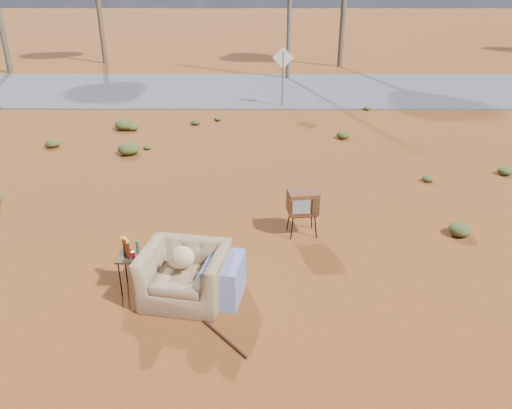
{
  "coord_description": "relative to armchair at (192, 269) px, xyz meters",
  "views": [
    {
      "loc": [
        0.61,
        -6.72,
        4.6
      ],
      "look_at": [
        0.57,
        1.46,
        0.8
      ],
      "focal_mm": 35.0,
      "sensor_mm": 36.0,
      "label": 1
    }
  ],
  "objects": [
    {
      "name": "tv_unit",
      "position": [
        1.85,
        2.09,
        0.15
      ],
      "size": [
        0.61,
        0.52,
        0.9
      ],
      "rotation": [
        0.0,
        0.0,
        0.13
      ],
      "color": "black",
      "rests_on": "ground"
    },
    {
      "name": "rusty_bar",
      "position": [
        0.36,
        -0.78,
        -0.5
      ],
      "size": [
        1.05,
        1.24,
        0.04
      ],
      "primitive_type": "cylinder",
      "rotation": [
        0.0,
        1.57,
        -0.87
      ],
      "color": "#472413",
      "rests_on": "ground"
    },
    {
      "name": "side_table",
      "position": [
        -0.99,
        0.24,
        0.12
      ],
      "size": [
        0.43,
        0.43,
        0.88
      ],
      "rotation": [
        0.0,
        0.0,
        -0.01
      ],
      "color": "#3C2916",
      "rests_on": "ground"
    },
    {
      "name": "armchair",
      "position": [
        0.0,
        0.0,
        0.0
      ],
      "size": [
        1.63,
        1.03,
        1.11
      ],
      "rotation": [
        0.0,
        0.0,
        -0.17
      ],
      "color": "#937450",
      "rests_on": "ground"
    },
    {
      "name": "highway",
      "position": [
        0.4,
        15.26,
        -0.5
      ],
      "size": [
        140.0,
        7.0,
        0.04
      ],
      "primitive_type": "cube",
      "color": "#565659",
      "rests_on": "ground"
    },
    {
      "name": "scrub_patch",
      "position": [
        -0.42,
        4.67,
        -0.38
      ],
      "size": [
        17.49,
        8.07,
        0.33
      ],
      "color": "#4A5324",
      "rests_on": "ground"
    },
    {
      "name": "ground",
      "position": [
        0.4,
        0.26,
        -0.52
      ],
      "size": [
        140.0,
        140.0,
        0.0
      ],
      "primitive_type": "plane",
      "color": "brown",
      "rests_on": "ground"
    },
    {
      "name": "road_sign",
      "position": [
        1.9,
        12.26,
        0.98
      ],
      "size": [
        0.78,
        0.06,
        2.19
      ],
      "color": "brown",
      "rests_on": "ground"
    }
  ]
}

